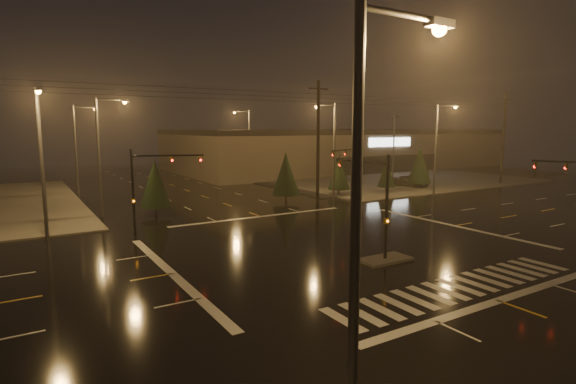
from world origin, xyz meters
The scene contains 26 objects.
ground centered at (0.00, 0.00, 0.00)m, with size 140.00×140.00×0.00m, color black.
sidewalk_ne centered at (30.00, 30.00, 0.06)m, with size 36.00×36.00×0.12m, color #46443F.
median_island centered at (0.00, -4.00, 0.07)m, with size 3.00×1.60×0.15m, color #46443F.
crosswalk centered at (0.00, -9.00, 0.01)m, with size 15.00×2.60×0.01m, color beige.
stop_bar_near centered at (0.00, -11.00, 0.01)m, with size 16.00×0.50×0.01m, color beige.
stop_bar_far centered at (0.00, 11.00, 0.01)m, with size 16.00×0.50×0.01m, color beige.
parking_lot centered at (35.00, 28.00, 0.04)m, with size 50.00×24.00×0.08m, color black.
retail_building centered at (35.00, 45.99, 3.84)m, with size 60.20×28.30×7.20m.
signal_mast_median centered at (0.00, -3.07, 3.75)m, with size 0.25×4.59×6.00m.
signal_mast_ne centered at (9.50, 10.14, 3.79)m, with size 4.84×1.86×6.00m.
signal_mast_nw centered at (-9.50, 10.14, 3.79)m, with size 4.84×1.86×6.00m.
streetlight_0 centered at (-11.18, -15.00, 5.80)m, with size 2.77×0.32×10.00m.
streetlight_1 centered at (-11.18, 18.00, 5.80)m, with size 2.77×0.32×10.00m.
streetlight_2 centered at (-11.18, 34.00, 5.80)m, with size 2.77×0.32×10.00m.
streetlight_3 centered at (11.18, 16.00, 5.80)m, with size 2.77×0.32×10.00m.
streetlight_4 centered at (11.18, 36.00, 5.80)m, with size 2.77×0.32×10.00m.
streetlight_5 centered at (-16.00, 11.18, 5.80)m, with size 0.32×2.77×10.00m.
streetlight_6 centered at (22.00, 11.18, 5.80)m, with size 0.32×2.77×10.00m.
utility_pole_1 centered at (8.00, 14.00, 6.13)m, with size 2.20×0.32×12.00m.
utility_pole_2 centered at (38.00, 14.00, 6.13)m, with size 2.20×0.32×12.00m.
conifer_0 centered at (13.13, 17.16, 2.61)m, with size 2.45×2.45×4.53m.
conifer_1 centered at (19.12, 16.01, 2.31)m, with size 2.07×2.07×3.94m.
conifer_2 centered at (25.38, 16.74, 2.93)m, with size 2.85×2.85×5.16m.
conifer_3 centered at (-7.34, 16.52, 2.73)m, with size 2.60×2.60×4.77m.
conifer_4 centered at (5.89, 16.61, 2.87)m, with size 2.78×2.78×5.05m.
car_parked centered at (25.17, 18.09, 0.79)m, with size 1.86×4.61×1.57m, color black.
Camera 1 is at (-17.52, -22.14, 7.43)m, focal length 28.00 mm.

